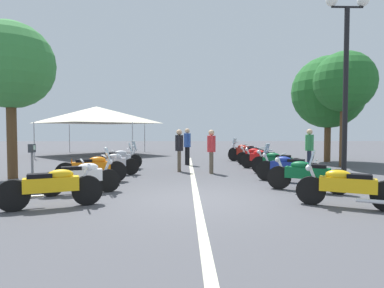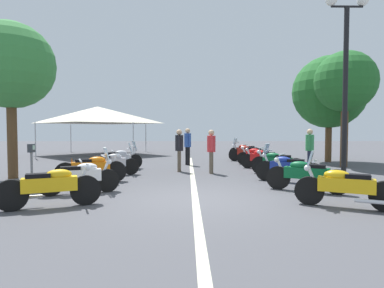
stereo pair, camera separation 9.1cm
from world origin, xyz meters
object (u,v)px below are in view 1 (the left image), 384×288
at_px(motorcycle_left_row_2, 92,168).
at_px(bystander_2, 309,147).
at_px(motorcycle_left_row_3, 111,163).
at_px(event_tent, 97,115).
at_px(motorcycle_right_row_5, 257,156).
at_px(motorcycle_left_row_4, 117,159).
at_px(motorcycle_right_row_2, 288,167).
at_px(motorcycle_right_row_6, 247,153).
at_px(street_lamp_twin_globe, 346,59).
at_px(motorcycle_right_row_4, 263,159).
at_px(motorcycle_right_row_1, 307,175).
at_px(bystander_3, 187,144).
at_px(parking_meter, 32,159).
at_px(motorcycle_left_row_1, 82,176).
at_px(roadside_tree_2, 10,66).
at_px(bystander_0, 211,148).
at_px(motorcycle_right_row_7, 245,151).
at_px(roadside_tree_0, 344,82).
at_px(traffic_cone_0, 72,167).
at_px(roadside_tree_1, 328,92).
at_px(motorcycle_right_row_3, 277,163).
at_px(bystander_1, 179,147).
at_px(motorcycle_right_row_0, 346,186).

relative_size(motorcycle_left_row_2, bystander_2, 1.24).
relative_size(motorcycle_left_row_3, event_tent, 0.34).
bearing_deg(motorcycle_right_row_5, motorcycle_left_row_4, 43.30).
xyz_separation_m(motorcycle_right_row_2, motorcycle_right_row_6, (6.64, 0.01, 0.00)).
xyz_separation_m(motorcycle_left_row_3, street_lamp_twin_globe, (-2.54, -7.30, 3.22)).
height_order(motorcycle_right_row_4, motorcycle_right_row_5, motorcycle_right_row_4).
xyz_separation_m(motorcycle_right_row_1, motorcycle_right_row_6, (8.19, 0.02, 0.01)).
relative_size(motorcycle_left_row_4, motorcycle_right_row_4, 1.20).
distance_m(bystander_2, bystander_3, 5.43).
height_order(parking_meter, bystander_2, bystander_2).
distance_m(motorcycle_left_row_1, roadside_tree_2, 5.41).
xyz_separation_m(motorcycle_left_row_2, bystander_0, (2.10, -3.91, 0.51)).
distance_m(motorcycle_right_row_4, parking_meter, 8.77).
distance_m(motorcycle_left_row_2, street_lamp_twin_globe, 8.21).
relative_size(motorcycle_right_row_4, motorcycle_right_row_7, 0.94).
xyz_separation_m(street_lamp_twin_globe, parking_meter, (-0.70, 8.59, -2.78)).
height_order(motorcycle_left_row_3, bystander_0, bystander_0).
relative_size(roadside_tree_0, event_tent, 0.83).
xyz_separation_m(motorcycle_right_row_1, roadside_tree_2, (2.55, 9.16, 3.36)).
xyz_separation_m(traffic_cone_0, bystander_3, (3.13, -4.31, 0.73)).
xyz_separation_m(bystander_0, bystander_2, (0.41, -3.92, 0.02)).
bearing_deg(roadside_tree_1, parking_meter, 125.20).
relative_size(motorcycle_right_row_3, event_tent, 0.27).
relative_size(street_lamp_twin_globe, bystander_2, 3.22).
bearing_deg(motorcycle_left_row_4, motorcycle_left_row_2, -114.72).
bearing_deg(event_tent, roadside_tree_0, -118.26).
height_order(street_lamp_twin_globe, bystander_1, street_lamp_twin_globe).
xyz_separation_m(motorcycle_right_row_4, roadside_tree_1, (3.12, -4.14, 3.14)).
bearing_deg(motorcycle_right_row_1, motorcycle_right_row_7, -60.75).
relative_size(bystander_0, roadside_tree_0, 0.32).
bearing_deg(motorcycle_right_row_4, motorcycle_left_row_1, 79.19).
height_order(parking_meter, event_tent, event_tent).
relative_size(motorcycle_right_row_1, motorcycle_right_row_2, 1.03).
bearing_deg(motorcycle_right_row_3, motorcycle_left_row_3, 36.69).
distance_m(motorcycle_right_row_1, motorcycle_right_row_3, 3.12).
xyz_separation_m(motorcycle_right_row_1, motorcycle_right_row_4, (4.86, 0.00, -0.01)).
bearing_deg(motorcycle_right_row_7, motorcycle_right_row_0, 119.64).
relative_size(motorcycle_right_row_1, bystander_2, 1.14).
bearing_deg(motorcycle_right_row_2, motorcycle_right_row_1, 122.35).
relative_size(motorcycle_right_row_0, motorcycle_right_row_5, 1.04).
distance_m(bystander_1, roadside_tree_1, 8.89).
height_order(motorcycle_right_row_1, motorcycle_right_row_3, motorcycle_right_row_3).
height_order(motorcycle_right_row_0, motorcycle_right_row_4, motorcycle_right_row_0).
distance_m(motorcycle_right_row_7, roadside_tree_1, 5.36).
xyz_separation_m(motorcycle_left_row_2, motorcycle_right_row_2, (-0.01, -6.16, 0.01)).
height_order(motorcycle_right_row_4, roadside_tree_1, roadside_tree_1).
distance_m(motorcycle_right_row_0, bystander_3, 9.02).
bearing_deg(roadside_tree_2, motorcycle_right_row_6, -58.35).
relative_size(bystander_2, roadside_tree_1, 0.31).
relative_size(motorcycle_left_row_3, motorcycle_right_row_2, 1.11).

